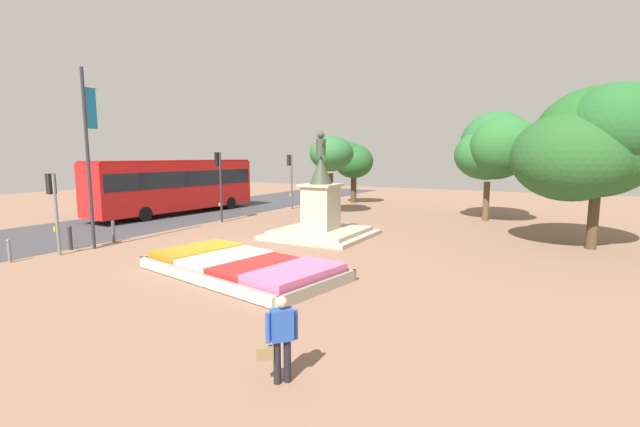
# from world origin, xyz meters

# --- Properties ---
(ground_plane) EXTENTS (75.69, 75.69, 0.00)m
(ground_plane) POSITION_xyz_m (0.00, 0.00, 0.00)
(ground_plane) COLOR #8C6651
(street_asphalt_strip) EXTENTS (7.86, 66.23, 0.01)m
(street_asphalt_strip) POSITION_xyz_m (-10.42, 0.00, 0.01)
(street_asphalt_strip) COLOR #3D3D42
(street_asphalt_strip) RESTS_ON ground_plane
(flower_planter) EXTENTS (7.46, 4.71, 0.57)m
(flower_planter) POSITION_xyz_m (2.24, -1.50, 0.25)
(flower_planter) COLOR #38281C
(flower_planter) RESTS_ON ground_plane
(statue_monument) EXTENTS (4.58, 4.58, 5.04)m
(statue_monument) POSITION_xyz_m (1.41, 5.56, 1.07)
(statue_monument) COLOR #B2A894
(statue_monument) RESTS_ON ground_plane
(traffic_light_near_crossing) EXTENTS (0.41, 0.28, 3.22)m
(traffic_light_near_crossing) POSITION_xyz_m (-5.89, -2.88, 2.23)
(traffic_light_near_crossing) COLOR slate
(traffic_light_near_crossing) RESTS_ON ground_plane
(traffic_light_mid_block) EXTENTS (0.42, 0.31, 4.10)m
(traffic_light_mid_block) POSITION_xyz_m (-6.00, 6.71, 2.80)
(traffic_light_mid_block) COLOR #2D2D33
(traffic_light_mid_block) RESTS_ON ground_plane
(traffic_light_far_corner) EXTENTS (0.42, 0.30, 3.97)m
(traffic_light_far_corner) POSITION_xyz_m (-5.77, 14.02, 2.72)
(traffic_light_far_corner) COLOR #4C5156
(traffic_light_far_corner) RESTS_ON ground_plane
(banner_pole) EXTENTS (0.15, 0.71, 7.45)m
(banner_pole) POSITION_xyz_m (-5.70, -1.44, 3.95)
(banner_pole) COLOR #2D2D33
(banner_pole) RESTS_ON ground_plane
(city_bus) EXTENTS (3.36, 11.96, 3.60)m
(city_bus) POSITION_xyz_m (-11.01, 7.97, 2.06)
(city_bus) COLOR red
(city_bus) RESTS_ON ground_plane
(pedestrian_with_handbag) EXTENTS (0.55, 0.58, 1.56)m
(pedestrian_with_handbag) POSITION_xyz_m (7.31, -6.61, 0.87)
(pedestrian_with_handbag) COLOR black
(pedestrian_with_handbag) RESTS_ON ground_plane
(kerb_bollard_south) EXTENTS (0.13, 0.13, 0.88)m
(kerb_bollard_south) POSITION_xyz_m (-6.18, -4.45, 0.46)
(kerb_bollard_south) COLOR slate
(kerb_bollard_south) RESTS_ON ground_plane
(kerb_bollard_mid_a) EXTENTS (0.17, 0.17, 1.03)m
(kerb_bollard_mid_a) POSITION_xyz_m (-6.34, -2.09, 0.54)
(kerb_bollard_mid_a) COLOR #2D2D33
(kerb_bollard_mid_a) RESTS_ON ground_plane
(kerb_bollard_mid_b) EXTENTS (0.15, 0.15, 0.99)m
(kerb_bollard_mid_b) POSITION_xyz_m (-6.25, -0.16, 0.52)
(kerb_bollard_mid_b) COLOR #4C5156
(kerb_bollard_mid_b) RESTS_ON ground_plane
(park_tree_far_left) EXTENTS (4.87, 5.80, 6.59)m
(park_tree_far_left) POSITION_xyz_m (8.00, 15.14, 4.34)
(park_tree_far_left) COLOR brown
(park_tree_far_left) RESTS_ON ground_plane
(park_tree_behind_statue) EXTENTS (3.21, 2.91, 5.04)m
(park_tree_behind_statue) POSITION_xyz_m (-3.36, 19.47, 3.55)
(park_tree_behind_statue) COLOR #4C3823
(park_tree_behind_statue) RESTS_ON ground_plane
(park_tree_far_right) EXTENTS (5.76, 5.39, 6.78)m
(park_tree_far_right) POSITION_xyz_m (12.47, 8.75, 4.38)
(park_tree_far_right) COLOR #4C3823
(park_tree_far_right) RESTS_ON ground_plane
(park_tree_street_side) EXTENTS (3.15, 3.78, 5.18)m
(park_tree_street_side) POSITION_xyz_m (-1.96, 13.17, 4.01)
(park_tree_street_side) COLOR #4C3823
(park_tree_street_side) RESTS_ON ground_plane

